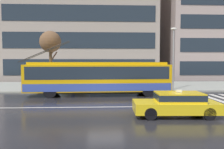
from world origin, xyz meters
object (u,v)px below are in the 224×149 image
Objects in this scene: taxi_oncoming_near at (177,103)px; street_lamp at (173,53)px; pedestrian_approaching_curb at (72,73)px; street_tree_bare at (50,43)px; bus_shelter at (73,70)px; trolleybus at (99,77)px; pedestrian_at_shelter at (144,74)px.

street_lamp is at bearing 72.98° from taxi_oncoming_near.
street_tree_bare is (-2.23, 0.68, 3.07)m from pedestrian_approaching_curb.
bus_shelter is at bearing 175.70° from street_lamp.
trolleybus is 8.66m from taxi_oncoming_near.
street_lamp is (2.85, -0.33, 2.06)m from pedestrian_at_shelter.
street_tree_bare reaches higher than bus_shelter.
street_lamp is at bearing -3.18° from pedestrian_approaching_curb.
street_tree_bare is (-12.23, 1.24, 1.04)m from street_lamp.
pedestrian_at_shelter is at bearing 32.85° from trolleybus.
taxi_oncoming_near is at bearing -60.59° from trolleybus.
bus_shelter reaches higher than taxi_oncoming_near.
trolleybus is 2.16× the size of street_tree_bare.
pedestrian_approaching_curb is 0.34× the size of street_tree_bare.
bus_shelter is (-2.61, 3.29, 0.52)m from trolleybus.
pedestrian_approaching_curb is 0.33× the size of street_lamp.
pedestrian_approaching_curb is (-0.08, -0.19, -0.35)m from bus_shelter.
trolleybus is 4.10m from pedestrian_approaching_curb.
pedestrian_at_shelter is 0.32× the size of street_lamp.
pedestrian_at_shelter is 0.33× the size of street_tree_bare.
pedestrian_approaching_curb is 3.86m from street_tree_bare.
street_lamp is 1.04× the size of street_tree_bare.
taxi_oncoming_near is at bearing -91.24° from pedestrian_at_shelter.
bus_shelter is at bearing 128.37° from trolleybus.
trolleybus is 8.05m from street_lamp.
taxi_oncoming_near is at bearing -56.89° from pedestrian_approaching_curb.
taxi_oncoming_near is at bearing -57.65° from bus_shelter.
pedestrian_approaching_curb is at bearing 178.23° from pedestrian_at_shelter.
trolleybus is at bearing -37.55° from street_tree_bare.
street_tree_bare is at bearing 168.06° from bus_shelter.
taxi_oncoming_near is 15.10m from street_tree_bare.
pedestrian_approaching_curb is at bearing -16.94° from street_tree_bare.
bus_shelter is 0.60× the size of street_lamp.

